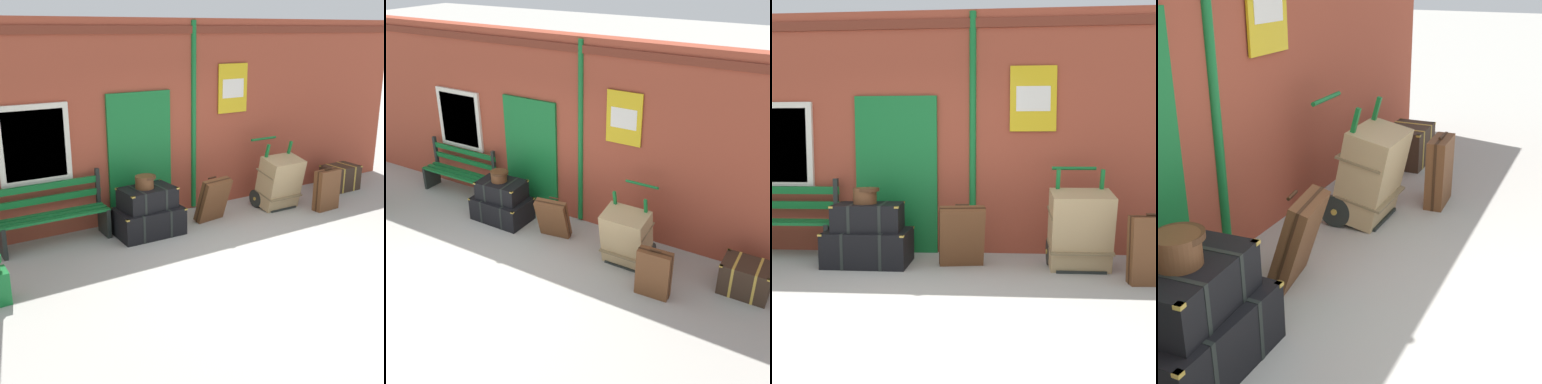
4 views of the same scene
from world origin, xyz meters
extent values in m
plane|color=#A3A099|center=(0.00, 0.00, 0.00)|extent=(60.00, 60.00, 0.00)
cube|color=#9E422D|center=(0.00, 2.60, 1.60)|extent=(10.40, 0.30, 3.20)
cube|color=maroon|center=(0.00, 2.44, 3.02)|extent=(10.40, 0.03, 0.12)
cube|color=#146B2D|center=(-0.55, 2.43, 1.05)|extent=(1.10, 0.05, 2.10)
cube|color=#0C401B|center=(-0.55, 2.41, 1.05)|extent=(0.06, 0.02, 2.10)
cube|color=silver|center=(-2.22, 2.43, 1.45)|extent=(1.04, 0.06, 1.16)
cube|color=silver|center=(-2.22, 2.41, 1.45)|extent=(0.88, 0.02, 1.00)
cylinder|color=#146B2D|center=(0.47, 2.45, 1.60)|extent=(0.09, 0.09, 3.14)
cube|color=gold|center=(1.26, 2.43, 2.05)|extent=(0.60, 0.02, 0.84)
cube|color=white|center=(1.26, 2.41, 2.05)|extent=(0.44, 0.01, 0.32)
cube|color=#146B2D|center=(-2.11, 1.96, 0.45)|extent=(1.60, 0.09, 0.04)
cube|color=#146B2D|center=(-2.11, 2.10, 0.45)|extent=(1.60, 0.09, 0.04)
cube|color=#146B2D|center=(-2.11, 2.24, 0.45)|extent=(1.60, 0.09, 0.04)
cube|color=#146B2D|center=(-2.11, 2.30, 0.65)|extent=(1.60, 0.05, 0.10)
cube|color=#146B2D|center=(-2.11, 2.30, 0.85)|extent=(1.60, 0.05, 0.10)
cube|color=black|center=(-2.87, 2.10, 0.23)|extent=(0.06, 0.40, 0.45)
cube|color=black|center=(-1.35, 2.10, 0.23)|extent=(0.06, 0.40, 0.45)
cube|color=black|center=(-1.35, 2.30, 0.73)|extent=(0.06, 0.06, 0.56)
cube|color=black|center=(-0.76, 1.76, 0.21)|extent=(1.01, 0.65, 0.42)
cube|color=black|center=(-0.98, 1.76, 0.21)|extent=(0.04, 0.65, 0.43)
cube|color=black|center=(-0.53, 1.76, 0.21)|extent=(0.04, 0.65, 0.43)
cube|color=#B79338|center=(-1.24, 1.46, 0.41)|extent=(0.05, 0.05, 0.02)
cube|color=#B79338|center=(-0.28, 1.45, 0.41)|extent=(0.05, 0.05, 0.02)
cube|color=#B79338|center=(-1.24, 2.06, 0.41)|extent=(0.05, 0.05, 0.02)
cube|color=#B79338|center=(-0.28, 2.05, 0.41)|extent=(0.05, 0.05, 0.02)
cube|color=silver|center=(-0.77, 1.46, 0.21)|extent=(0.36, 0.01, 0.10)
cube|color=black|center=(-0.76, 1.78, 0.58)|extent=(0.83, 0.59, 0.32)
cube|color=black|center=(-0.94, 1.77, 0.58)|extent=(0.07, 0.55, 0.33)
cube|color=black|center=(-0.58, 1.80, 0.58)|extent=(0.07, 0.55, 0.33)
cube|color=#B79338|center=(-1.12, 1.51, 0.73)|extent=(0.05, 0.05, 0.02)
cube|color=#B79338|center=(-0.36, 1.56, 0.73)|extent=(0.05, 0.05, 0.02)
cube|color=#B79338|center=(-1.15, 2.01, 0.73)|extent=(0.05, 0.05, 0.02)
cube|color=#B79338|center=(-0.39, 2.06, 0.73)|extent=(0.05, 0.05, 0.02)
cylinder|color=brown|center=(-0.80, 1.79, 0.84)|extent=(0.28, 0.28, 0.19)
cylinder|color=#432715|center=(-0.77, 1.79, 0.91)|extent=(0.30, 0.30, 0.04)
cube|color=black|center=(1.75, 1.63, 0.01)|extent=(0.56, 0.28, 0.03)
cube|color=#146B2D|center=(1.50, 1.83, 0.59)|extent=(0.04, 0.34, 1.17)
cube|color=#146B2D|center=(2.00, 1.83, 0.59)|extent=(0.04, 0.34, 1.17)
cylinder|color=#146B2D|center=(1.75, 2.13, 1.16)|extent=(0.54, 0.04, 0.04)
cylinder|color=black|center=(1.43, 1.89, 0.16)|extent=(0.04, 0.32, 0.32)
cylinder|color=#B79338|center=(1.43, 1.89, 0.16)|extent=(0.07, 0.06, 0.06)
cylinder|color=black|center=(2.07, 1.89, 0.16)|extent=(0.04, 0.32, 0.32)
cylinder|color=#B79338|center=(2.07, 1.89, 0.16)|extent=(0.07, 0.06, 0.06)
cube|color=tan|center=(1.75, 1.65, 0.47)|extent=(0.68, 0.60, 0.95)
cube|color=olive|center=(1.75, 1.65, 0.28)|extent=(0.70, 0.46, 0.11)
cube|color=olive|center=(1.75, 1.65, 0.67)|extent=(0.70, 0.46, 0.11)
cube|color=brown|center=(2.41, 1.16, 0.36)|extent=(0.49, 0.21, 0.71)
cylinder|color=#3A2112|center=(2.41, 1.16, 0.73)|extent=(0.16, 0.04, 0.03)
cube|color=#351E10|center=(2.41, 1.16, 0.36)|extent=(0.49, 0.05, 0.72)
cube|color=brown|center=(0.39, 1.69, 0.37)|extent=(0.58, 0.46, 0.74)
cylinder|color=#3A2112|center=(0.39, 1.73, 0.74)|extent=(0.16, 0.05, 0.03)
cube|color=#351E10|center=(0.39, 1.69, 0.37)|extent=(0.57, 0.33, 0.71)
cube|color=#332319|center=(3.51, 1.87, 0.24)|extent=(0.69, 0.49, 0.48)
cube|color=#B79338|center=(3.36, 1.87, 0.24)|extent=(0.04, 0.49, 0.49)
cube|color=#B79338|center=(3.67, 1.88, 0.24)|extent=(0.04, 0.49, 0.49)
cube|color=#B79338|center=(3.20, 1.65, 0.47)|extent=(0.05, 0.05, 0.02)
cube|color=#B79338|center=(3.84, 1.66, 0.47)|extent=(0.05, 0.05, 0.02)
cube|color=#B79338|center=(3.19, 2.09, 0.47)|extent=(0.05, 0.05, 0.02)
cube|color=#B79338|center=(3.83, 2.10, 0.47)|extent=(0.05, 0.05, 0.02)
camera|label=1|loc=(-4.07, -4.91, 3.04)|focal=48.23mm
camera|label=2|loc=(4.26, -4.03, 4.38)|focal=44.75mm
camera|label=3|loc=(0.79, -3.48, 1.39)|focal=41.73mm
camera|label=4|loc=(-2.95, -0.29, 2.33)|focal=52.40mm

